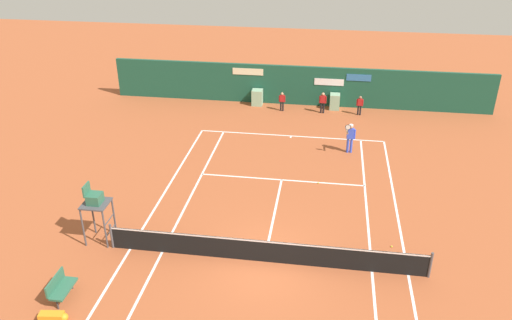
{
  "coord_description": "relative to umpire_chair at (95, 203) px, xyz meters",
  "views": [
    {
      "loc": [
        1.95,
        -15.21,
        12.1
      ],
      "look_at": [
        -1.33,
        6.78,
        0.8
      ],
      "focal_mm": 35.57,
      "sensor_mm": 36.0,
      "label": 1
    }
  ],
  "objects": [
    {
      "name": "equipment_bag",
      "position": [
        0.37,
        -4.43,
        -1.57
      ],
      "size": [
        0.94,
        0.4,
        0.32
      ],
      "color": "orange",
      "rests_on": "ground_plane"
    },
    {
      "name": "ball_kid_right_post",
      "position": [
        8.34,
        15.21,
        -0.94
      ],
      "size": [
        0.46,
        0.19,
        1.38
      ],
      "rotation": [
        0.0,
        0.0,
        3.08
      ],
      "color": "black",
      "rests_on": "ground_plane"
    },
    {
      "name": "player_bench",
      "position": [
        0.1,
        -3.4,
        -1.22
      ],
      "size": [
        0.54,
        1.17,
        0.88
      ],
      "rotation": [
        0.0,
        0.0,
        -1.57
      ],
      "color": "#38383D",
      "rests_on": "ground_plane"
    },
    {
      "name": "tennis_ball_near_service_line",
      "position": [
        11.52,
        1.21,
        -1.7
      ],
      "size": [
        0.07,
        0.07,
        0.07
      ],
      "primitive_type": "sphere",
      "color": "#CCE033",
      "rests_on": "ground_plane"
    },
    {
      "name": "ground_plane",
      "position": [
        6.67,
        0.17,
        -1.73
      ],
      "size": [
        80.0,
        80.0,
        0.01
      ],
      "color": "#A8512D"
    },
    {
      "name": "ball_kid_left_post",
      "position": [
        10.68,
        15.21,
        -1.0
      ],
      "size": [
        0.42,
        0.18,
        1.27
      ],
      "rotation": [
        0.0,
        0.0,
        3.08
      ],
      "color": "black",
      "rests_on": "ground_plane"
    },
    {
      "name": "tennis_net",
      "position": [
        6.67,
        -0.41,
        -1.22
      ],
      "size": [
        12.1,
        0.1,
        1.07
      ],
      "color": "#4C4C51",
      "rests_on": "ground_plane"
    },
    {
      "name": "umpire_chair",
      "position": [
        0.0,
        0.0,
        0.0
      ],
      "size": [
        1.0,
        1.0,
        2.54
      ],
      "rotation": [
        0.0,
        0.0,
        -1.57
      ],
      "color": "#47474C",
      "rests_on": "ground_plane"
    },
    {
      "name": "sponsor_back_wall",
      "position": [
        6.66,
        16.56,
        -0.46
      ],
      "size": [
        25.0,
        1.02,
        2.62
      ],
      "color": "#194C38",
      "rests_on": "ground_plane"
    },
    {
      "name": "player_on_baseline",
      "position": [
        9.97,
        9.57,
        -0.74
      ],
      "size": [
        0.61,
        0.71,
        1.86
      ],
      "rotation": [
        0.0,
        0.0,
        3.22
      ],
      "color": "blue",
      "rests_on": "ground_plane"
    },
    {
      "name": "ball_kid_centre_post",
      "position": [
        5.73,
        15.21,
        -1.01
      ],
      "size": [
        0.42,
        0.17,
        1.25
      ],
      "rotation": [
        0.0,
        0.0,
        3.13
      ],
      "color": "black",
      "rests_on": "ground_plane"
    },
    {
      "name": "tennis_ball_by_sideline",
      "position": [
        8.46,
        5.9,
        -1.7
      ],
      "size": [
        0.07,
        0.07,
        0.07
      ],
      "primitive_type": "sphere",
      "color": "#CCE033",
      "rests_on": "ground_plane"
    }
  ]
}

